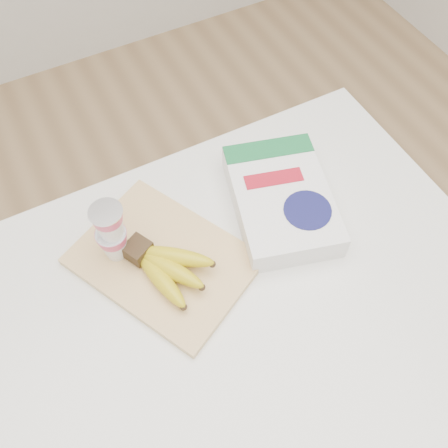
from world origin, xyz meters
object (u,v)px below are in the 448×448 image
cutting_board (164,260)px  cereal_box (281,200)px  table (210,384)px  yogurt_stack (111,232)px  bananas (166,266)px

cutting_board → cereal_box: (0.28, 0.01, 0.02)m
table → cereal_box: cereal_box is taller
table → cutting_board: bearing=97.4°
table → cutting_board: cutting_board is taller
yogurt_stack → cereal_box: size_ratio=0.44×
cutting_board → bananas: 0.04m
bananas → cereal_box: (0.28, 0.04, -0.01)m
cutting_board → cereal_box: cereal_box is taller
table → bananas: size_ratio=6.43×
cereal_box → bananas: bearing=-156.8°
cutting_board → yogurt_stack: bearing=117.2°
yogurt_stack → cereal_box: 0.36m
table → cereal_box: size_ratio=3.64×
yogurt_stack → bananas: bearing=-51.1°
cutting_board → bananas: size_ratio=1.81×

